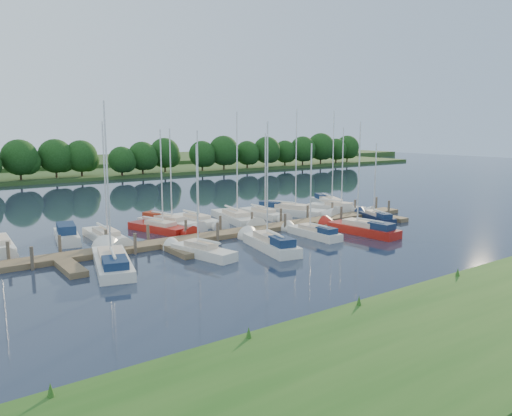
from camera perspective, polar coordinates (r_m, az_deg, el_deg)
ground at (r=38.51m, az=5.45°, el=-4.96°), size 260.00×260.00×0.00m
near_bank at (r=28.93m, az=27.14°, el=-10.28°), size 90.00×10.00×0.50m
dock at (r=44.08m, az=-0.81°, el=-2.84°), size 40.00×6.00×0.40m
mooring_pilings at (r=44.91m, az=-1.63°, el=-2.09°), size 38.24×2.84×2.00m
far_shore at (r=106.35m, az=-22.22°, el=3.62°), size 180.00×30.00×0.60m
distant_hill at (r=130.69m, az=-24.84°, el=4.55°), size 220.00×40.00×1.40m
treeline at (r=94.20m, az=-19.72°, el=5.46°), size 145.99×8.97×8.14m
motorboat at (r=44.89m, az=-20.81°, el=-3.03°), size 2.65×6.15×1.70m
sailboat_n_2 at (r=43.32m, az=-16.68°, el=-3.35°), size 2.08×8.04×10.21m
sailboat_n_3 at (r=46.00m, az=-10.77°, el=-2.40°), size 3.63×7.53×9.60m
sailboat_n_4 at (r=47.99m, az=-9.93°, el=-1.82°), size 3.79×7.48×9.72m
sailboat_n_5 at (r=49.34m, az=-6.70°, el=-1.52°), size 2.54×7.52×9.45m
sailboat_n_6 at (r=50.23m, az=-2.25°, el=-1.27°), size 3.30×9.02×11.31m
sailboat_n_7 at (r=52.76m, az=0.91°, el=-0.76°), size 1.72×7.14×9.12m
sailboat_n_8 at (r=54.13m, az=4.09°, el=-0.45°), size 5.23×9.03×11.73m
sailboat_n_9 at (r=56.93m, az=9.49°, el=-0.14°), size 3.69×7.61×9.77m
sailboat_n_10 at (r=59.61m, az=8.51°, el=0.36°), size 5.17×9.03×11.69m
sailboat_s_0 at (r=35.56m, az=-16.15°, el=-5.96°), size 4.05×9.22×11.54m
sailboat_s_1 at (r=37.10m, az=-6.33°, el=-5.08°), size 2.80×6.60×8.60m
sailboat_s_2 at (r=38.97m, az=1.57°, el=-4.23°), size 3.16×8.03×10.33m
sailboat_s_3 at (r=43.58m, az=6.52°, el=-2.88°), size 1.59×6.47×8.40m
sailboat_s_4 at (r=45.50m, az=11.92°, el=-2.48°), size 2.50×8.04×10.33m
sailboat_s_5 at (r=52.24m, az=13.49°, el=-1.07°), size 3.28×6.29×8.15m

